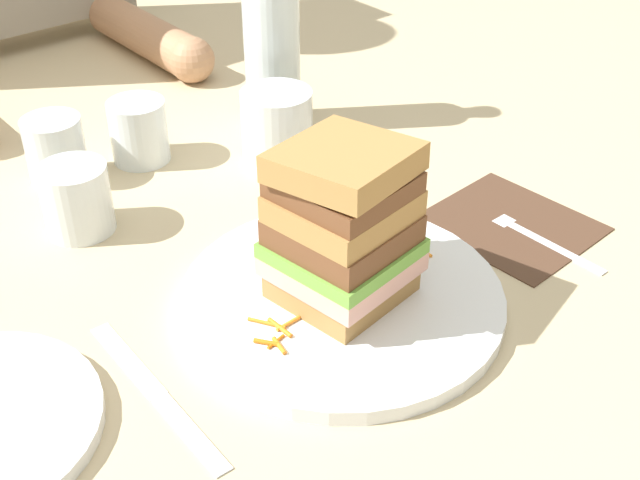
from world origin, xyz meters
TOP-DOWN VIEW (x-y plane):
  - ground_plane at (0.00, 0.00)m, footprint 3.00×3.00m
  - main_plate at (0.00, -0.03)m, footprint 0.29×0.29m
  - sandwich at (0.00, -0.03)m, footprint 0.12×0.12m
  - carrot_shred_0 at (-0.09, -0.04)m, footprint 0.01×0.02m
  - carrot_shred_1 at (-0.09, -0.05)m, footprint 0.01×0.02m
  - carrot_shred_2 at (-0.08, -0.04)m, footprint 0.02×0.01m
  - carrot_shred_3 at (-0.08, -0.02)m, footprint 0.02×0.03m
  - carrot_shred_4 at (-0.06, -0.03)m, footprint 0.02×0.00m
  - carrot_shred_5 at (-0.07, -0.03)m, footprint 0.00×0.03m
  - carrot_shred_6 at (0.10, -0.00)m, footprint 0.03×0.01m
  - carrot_shred_7 at (0.06, -0.01)m, footprint 0.01×0.02m
  - carrot_shred_8 at (0.10, -0.03)m, footprint 0.01×0.03m
  - carrot_shred_9 at (0.08, -0.01)m, footprint 0.02×0.02m
  - carrot_shred_10 at (0.08, -0.03)m, footprint 0.02×0.02m
  - carrot_shred_11 at (0.08, -0.02)m, footprint 0.01×0.03m
  - napkin_dark at (0.22, -0.04)m, footprint 0.15×0.16m
  - fork at (0.22, -0.07)m, footprint 0.02×0.17m
  - knife at (-0.18, -0.02)m, footprint 0.02×0.20m
  - juice_glass at (0.11, 0.21)m, footprint 0.08×0.08m
  - water_bottle at (0.17, 0.29)m, footprint 0.07×0.07m
  - empty_tumbler_0 at (0.00, 0.32)m, footprint 0.07×0.07m
  - empty_tumbler_1 at (-0.12, 0.23)m, footprint 0.07×0.07m
  - empty_tumbler_2 at (-0.09, 0.34)m, footprint 0.06×0.06m

SIDE VIEW (x-z plane):
  - ground_plane at x=0.00m, z-range 0.00..0.00m
  - napkin_dark at x=0.22m, z-range 0.00..0.00m
  - knife at x=-0.18m, z-range 0.00..0.00m
  - fork at x=0.22m, z-range 0.00..0.01m
  - main_plate at x=0.00m, z-range 0.00..0.01m
  - carrot_shred_9 at x=0.08m, z-range 0.01..0.02m
  - carrot_shred_2 at x=-0.08m, z-range 0.01..0.02m
  - carrot_shred_10 at x=0.08m, z-range 0.01..0.02m
  - carrot_shred_8 at x=0.10m, z-range 0.01..0.02m
  - carrot_shred_11 at x=0.08m, z-range 0.01..0.02m
  - carrot_shred_3 at x=-0.08m, z-range 0.01..0.02m
  - carrot_shred_4 at x=-0.06m, z-range 0.01..0.02m
  - carrot_shred_6 at x=0.10m, z-range 0.01..0.02m
  - carrot_shred_7 at x=0.06m, z-range 0.01..0.02m
  - carrot_shred_1 at x=-0.09m, z-range 0.01..0.02m
  - carrot_shred_5 at x=-0.07m, z-range 0.01..0.02m
  - carrot_shred_0 at x=-0.09m, z-range 0.01..0.02m
  - empty_tumbler_1 at x=-0.12m, z-range 0.00..0.07m
  - empty_tumbler_0 at x=0.00m, z-range 0.00..0.07m
  - empty_tumbler_2 at x=-0.09m, z-range 0.00..0.07m
  - juice_glass at x=0.11m, z-range 0.00..0.08m
  - sandwich at x=0.00m, z-range 0.01..0.16m
  - water_bottle at x=0.17m, z-range -0.01..0.27m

